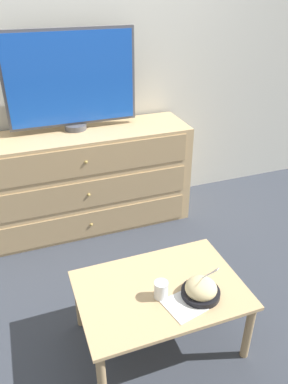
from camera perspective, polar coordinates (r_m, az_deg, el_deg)
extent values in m
plane|color=#383D47|center=(3.45, -8.83, -2.10)|extent=(12.00, 12.00, 0.00)
cube|color=silver|center=(3.01, -10.94, 19.68)|extent=(12.00, 0.05, 2.60)
cube|color=tan|center=(3.02, -9.43, 1.73)|extent=(1.70, 0.46, 0.81)
cube|color=tan|center=(2.96, -8.06, -4.88)|extent=(1.56, 0.01, 0.21)
sphere|color=tan|center=(2.95, -8.04, -4.94)|extent=(0.02, 0.02, 0.02)
cube|color=tan|center=(2.82, -8.44, -0.38)|extent=(1.56, 0.01, 0.21)
sphere|color=tan|center=(2.81, -8.42, -0.43)|extent=(0.02, 0.02, 0.02)
cube|color=tan|center=(2.69, -8.86, 4.57)|extent=(1.56, 0.01, 0.21)
sphere|color=tan|center=(2.69, -8.83, 4.52)|extent=(0.02, 0.02, 0.02)
cylinder|color=#515156|center=(2.92, -10.38, 9.75)|extent=(0.16, 0.16, 0.04)
cube|color=#515156|center=(2.83, -11.09, 16.61)|extent=(0.95, 0.04, 0.67)
cube|color=blue|center=(2.81, -11.00, 16.52)|extent=(0.91, 0.01, 0.63)
cube|color=tan|center=(2.03, 2.52, -14.66)|extent=(0.87, 0.60, 0.02)
cylinder|color=tan|center=(1.95, -6.45, -26.62)|extent=(0.04, 0.04, 0.37)
cylinder|color=tan|center=(2.17, 15.58, -19.84)|extent=(0.04, 0.04, 0.37)
cylinder|color=tan|center=(2.28, -9.89, -16.03)|extent=(0.04, 0.04, 0.37)
cylinder|color=tan|center=(2.47, 8.75, -11.51)|extent=(0.04, 0.04, 0.37)
cylinder|color=black|center=(2.00, 8.61, -14.96)|extent=(0.20, 0.20, 0.03)
ellipsoid|color=beige|center=(1.98, 8.68, -14.29)|extent=(0.16, 0.16, 0.10)
cube|color=silver|center=(1.96, 9.12, -12.66)|extent=(0.08, 0.10, 0.14)
cube|color=silver|center=(1.90, 10.86, -11.66)|extent=(0.03, 0.03, 0.03)
cylinder|color=white|center=(1.97, 2.60, -15.02)|extent=(0.06, 0.06, 0.06)
cylinder|color=white|center=(1.95, 2.61, -14.64)|extent=(0.07, 0.07, 0.09)
cube|color=white|center=(1.95, 6.12, -16.81)|extent=(0.21, 0.21, 0.00)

